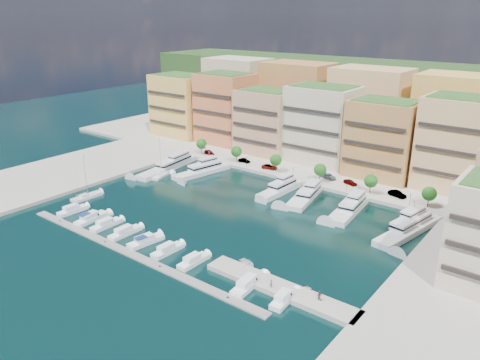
{
  "coord_description": "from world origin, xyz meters",
  "views": [
    {
      "loc": [
        70.41,
        -86.29,
        49.36
      ],
      "look_at": [
        -3.37,
        8.87,
        6.0
      ],
      "focal_mm": 35.0,
      "sensor_mm": 36.0,
      "label": 1
    }
  ],
  "objects_px": {
    "yacht_6": "(410,227)",
    "cruiser_4": "(145,241)",
    "cruiser_2": "(106,225)",
    "tree_1": "(236,151)",
    "car_5": "(397,194)",
    "lamppost_3": "(347,182)",
    "cruiser_3": "(125,233)",
    "sailboat_2": "(160,176)",
    "sailboat_0": "(87,197)",
    "cruiser_6": "(193,261)",
    "yacht_3": "(281,188)",
    "car_0": "(209,152)",
    "person_0": "(271,283)",
    "tree_2": "(276,160)",
    "lamppost_0": "(206,150)",
    "lamppost_4": "(410,196)",
    "tree_0": "(201,144)",
    "car_1": "(244,161)",
    "person_1": "(319,295)",
    "tree_5": "(429,194)",
    "tender_0": "(247,264)",
    "tender_3": "(308,288)",
    "tree_4": "(371,181)",
    "cruiser_1": "(91,218)",
    "yacht_4": "(305,196)",
    "yacht_1": "(203,170)",
    "cruiser_8": "(248,284)",
    "cruiser_5": "(167,250)",
    "tree_3": "(320,170)",
    "cruiser_9": "(284,299)",
    "car_2": "(270,167)",
    "yacht_0": "(170,165)",
    "lamppost_2": "(293,169)"
  },
  "relations": [
    {
      "from": "tree_1",
      "to": "car_1",
      "type": "relative_size",
      "value": 1.35
    },
    {
      "from": "sailboat_2",
      "to": "person_1",
      "type": "relative_size",
      "value": 7.14
    },
    {
      "from": "cruiser_3",
      "to": "tender_3",
      "type": "relative_size",
      "value": 5.88
    },
    {
      "from": "sailboat_2",
      "to": "car_2",
      "type": "height_order",
      "value": "sailboat_2"
    },
    {
      "from": "cruiser_2",
      "to": "tree_2",
      "type": "bearing_deg",
      "value": 79.49
    },
    {
      "from": "lamppost_0",
      "to": "person_0",
      "type": "bearing_deg",
      "value": -40.0
    },
    {
      "from": "tree_0",
      "to": "tree_1",
      "type": "xyz_separation_m",
      "value": [
        16.0,
        0.0,
        0.0
      ]
    },
    {
      "from": "tree_5",
      "to": "cruiser_4",
      "type": "bearing_deg",
      "value": -127.42
    },
    {
      "from": "cruiser_8",
      "to": "sailboat_2",
      "type": "relative_size",
      "value": 0.71
    },
    {
      "from": "sailboat_0",
      "to": "yacht_3",
      "type": "bearing_deg",
      "value": 42.75
    },
    {
      "from": "cruiser_4",
      "to": "car_0",
      "type": "xyz_separation_m",
      "value": [
        -32.65,
        58.99,
        1.27
      ]
    },
    {
      "from": "tender_0",
      "to": "tender_3",
      "type": "xyz_separation_m",
      "value": [
        14.31,
        0.01,
        -0.08
      ]
    },
    {
      "from": "tree_5",
      "to": "yacht_6",
      "type": "bearing_deg",
      "value": -87.12
    },
    {
      "from": "lamppost_4",
      "to": "cruiser_6",
      "type": "xyz_separation_m",
      "value": [
        -25.72,
        -55.78,
        -3.28
      ]
    },
    {
      "from": "sailboat_0",
      "to": "person_1",
      "type": "bearing_deg",
      "value": -3.78
    },
    {
      "from": "cruiser_2",
      "to": "cruiser_4",
      "type": "distance_m",
      "value": 14.31
    },
    {
      "from": "yacht_1",
      "to": "cruiser_8",
      "type": "height_order",
      "value": "yacht_1"
    },
    {
      "from": "yacht_0",
      "to": "cruiser_9",
      "type": "height_order",
      "value": "yacht_0"
    },
    {
      "from": "cruiser_4",
      "to": "cruiser_9",
      "type": "xyz_separation_m",
      "value": [
        36.98,
        0.04,
        -0.02
      ]
    },
    {
      "from": "yacht_4",
      "to": "cruiser_4",
      "type": "height_order",
      "value": "yacht_4"
    },
    {
      "from": "car_0",
      "to": "person_0",
      "type": "height_order",
      "value": "car_0"
    },
    {
      "from": "cruiser_5",
      "to": "car_1",
      "type": "height_order",
      "value": "car_1"
    },
    {
      "from": "tree_5",
      "to": "cruiser_4",
      "type": "relative_size",
      "value": 0.63
    },
    {
      "from": "lamppost_3",
      "to": "person_1",
      "type": "bearing_deg",
      "value": -69.22
    },
    {
      "from": "tree_0",
      "to": "person_0",
      "type": "bearing_deg",
      "value": -39.48
    },
    {
      "from": "lamppost_2",
      "to": "cruiser_8",
      "type": "distance_m",
      "value": 61.03
    },
    {
      "from": "yacht_4",
      "to": "cruiser_5",
      "type": "xyz_separation_m",
      "value": [
        -8.12,
        -45.16,
        -0.54
      ]
    },
    {
      "from": "yacht_3",
      "to": "yacht_6",
      "type": "bearing_deg",
      "value": -4.6
    },
    {
      "from": "tree_2",
      "to": "cruiser_1",
      "type": "xyz_separation_m",
      "value": [
        -16.81,
        -58.12,
        -4.17
      ]
    },
    {
      "from": "sailboat_2",
      "to": "cruiser_2",
      "type": "bearing_deg",
      "value": -63.46
    },
    {
      "from": "tree_5",
      "to": "lamppost_3",
      "type": "height_order",
      "value": "tree_5"
    },
    {
      "from": "yacht_6",
      "to": "cruiser_4",
      "type": "bearing_deg",
      "value": -136.73
    },
    {
      "from": "tree_1",
      "to": "yacht_3",
      "type": "xyz_separation_m",
      "value": [
        26.09,
        -12.42,
        -3.53
      ]
    },
    {
      "from": "car_1",
      "to": "person_0",
      "type": "relative_size",
      "value": 2.58
    },
    {
      "from": "cruiser_1",
      "to": "cruiser_6",
      "type": "bearing_deg",
      "value": 0.06
    },
    {
      "from": "lamppost_3",
      "to": "sailboat_2",
      "type": "height_order",
      "value": "sailboat_2"
    },
    {
      "from": "tree_1",
      "to": "car_5",
      "type": "height_order",
      "value": "tree_1"
    },
    {
      "from": "yacht_6",
      "to": "cruiser_4",
      "type": "distance_m",
      "value": 62.13
    },
    {
      "from": "tree_1",
      "to": "tree_3",
      "type": "bearing_deg",
      "value": 0.0
    },
    {
      "from": "sailboat_0",
      "to": "car_1",
      "type": "distance_m",
      "value": 53.81
    },
    {
      "from": "tree_2",
      "to": "sailboat_2",
      "type": "height_order",
      "value": "sailboat_2"
    },
    {
      "from": "tender_0",
      "to": "car_1",
      "type": "xyz_separation_m",
      "value": [
        -41.24,
        53.06,
        1.23
      ]
    },
    {
      "from": "cruiser_4",
      "to": "lamppost_3",
      "type": "bearing_deg",
      "value": 68.08
    },
    {
      "from": "tree_0",
      "to": "cruiser_5",
      "type": "relative_size",
      "value": 0.71
    },
    {
      "from": "lamppost_3",
      "to": "cruiser_3",
      "type": "bearing_deg",
      "value": -118.0
    },
    {
      "from": "tree_4",
      "to": "tender_0",
      "type": "bearing_deg",
      "value": -94.8
    },
    {
      "from": "tree_4",
      "to": "tree_5",
      "type": "height_order",
      "value": "same"
    },
    {
      "from": "sailboat_0",
      "to": "cruiser_6",
      "type": "bearing_deg",
      "value": -9.56
    },
    {
      "from": "lamppost_4",
      "to": "car_2",
      "type": "distance_m",
      "value": 46.87
    },
    {
      "from": "tree_4",
      "to": "lamppost_0",
      "type": "xyz_separation_m",
      "value": [
        -60.0,
        -2.3,
        -0.92
      ]
    }
  ]
}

